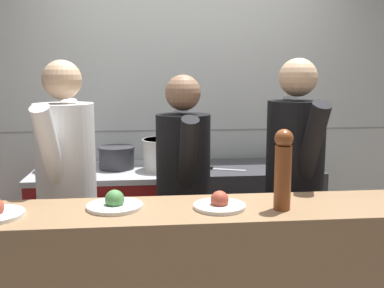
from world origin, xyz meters
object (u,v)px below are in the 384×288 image
(pepper_mill, at_px, (283,168))
(chef_head_cook, at_px, (67,189))
(plated_dish_dessert, at_px, (220,204))
(oven_range, at_px, (114,227))
(chef_sous, at_px, (183,193))
(plated_dish_appetiser, at_px, (115,204))
(sauce_pot, at_px, (117,157))
(chefs_knife, at_px, (218,169))
(stock_pot, at_px, (58,160))
(braising_pot, at_px, (164,154))
(chef_line, at_px, (294,185))

(pepper_mill, distance_m, chef_head_cook, 1.31)
(plated_dish_dessert, bearing_deg, oven_range, 113.61)
(chef_head_cook, height_order, chef_sous, chef_head_cook)
(chef_head_cook, bearing_deg, plated_dish_appetiser, -50.32)
(pepper_mill, bearing_deg, chef_head_cook, 147.87)
(plated_dish_dessert, relative_size, chef_sous, 0.15)
(sauce_pot, relative_size, chefs_knife, 0.81)
(stock_pot, relative_size, braising_pot, 0.86)
(plated_dish_dessert, bearing_deg, chef_head_cook, 141.73)
(sauce_pot, bearing_deg, chef_line, -35.60)
(chefs_knife, bearing_deg, chef_sous, -117.40)
(stock_pot, distance_m, braising_pot, 0.80)
(plated_dish_appetiser, bearing_deg, braising_pot, 77.11)
(stock_pot, distance_m, sauce_pot, 0.43)
(braising_pot, height_order, chefs_knife, braising_pot)
(chefs_knife, relative_size, chef_line, 0.20)
(chef_sous, bearing_deg, braising_pot, 95.46)
(oven_range, xyz_separation_m, plated_dish_dessert, (0.59, -1.35, 0.57))
(oven_range, bearing_deg, sauce_pot, 41.82)
(braising_pot, height_order, chef_head_cook, chef_head_cook)
(stock_pot, xyz_separation_m, chef_sous, (0.88, -0.70, -0.09))
(oven_range, height_order, plated_dish_dessert, plated_dish_dessert)
(oven_range, relative_size, sauce_pot, 4.21)
(sauce_pot, distance_m, plated_dish_appetiser, 1.33)
(braising_pot, distance_m, chefs_knife, 0.42)
(stock_pot, distance_m, plated_dish_appetiser, 1.40)
(plated_dish_appetiser, relative_size, chef_sous, 0.16)
(sauce_pot, relative_size, chef_line, 0.16)
(oven_range, xyz_separation_m, sauce_pot, (0.03, 0.03, 0.54))
(stock_pot, height_order, plated_dish_appetiser, plated_dish_appetiser)
(chef_sous, bearing_deg, plated_dish_dessert, -82.60)
(chef_line, bearing_deg, chefs_knife, 114.11)
(sauce_pot, xyz_separation_m, chef_sous, (0.45, -0.72, -0.10))
(oven_range, xyz_separation_m, plated_dish_appetiser, (0.10, -1.30, 0.57))
(plated_dish_dessert, bearing_deg, chefs_knife, 81.21)
(chefs_knife, distance_m, plated_dish_appetiser, 1.39)
(oven_range, height_order, plated_dish_appetiser, plated_dish_appetiser)
(stock_pot, height_order, plated_dish_dessert, plated_dish_dessert)
(oven_range, distance_m, chefs_knife, 0.92)
(braising_pot, xyz_separation_m, chef_head_cook, (-0.61, -0.66, -0.08))
(stock_pot, xyz_separation_m, pepper_mill, (1.28, -1.41, 0.21))
(chefs_knife, height_order, pepper_mill, pepper_mill)
(stock_pot, distance_m, chef_line, 1.74)
(plated_dish_dessert, height_order, chef_sous, chef_sous)
(plated_dish_appetiser, bearing_deg, chefs_knife, 60.48)
(sauce_pot, bearing_deg, braising_pot, -13.15)
(stock_pot, height_order, chef_head_cook, chef_head_cook)
(sauce_pot, xyz_separation_m, plated_dish_appetiser, (0.07, -1.33, 0.03))
(chefs_knife, bearing_deg, oven_range, 173.00)
(stock_pot, height_order, pepper_mill, pepper_mill)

